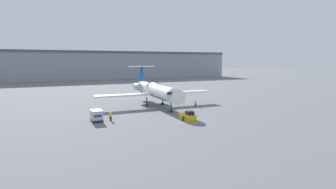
% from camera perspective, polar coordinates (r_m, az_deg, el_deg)
% --- Properties ---
extents(ground_plane, '(600.00, 600.00, 0.00)m').
position_cam_1_polar(ground_plane, '(50.31, 4.33, -5.46)').
color(ground_plane, slate).
extents(terminal_building, '(180.00, 16.80, 16.92)m').
position_cam_1_polar(terminal_building, '(164.60, -16.49, 6.13)').
color(terminal_building, '#8C939E').
rests_on(terminal_building, ground).
extents(airplane_main, '(29.84, 25.63, 9.65)m').
position_cam_1_polar(airplane_main, '(65.18, -2.73, 0.85)').
color(airplane_main, white).
rests_on(airplane_main, ground).
extents(pushback_tug, '(1.83, 3.90, 1.71)m').
position_cam_1_polar(pushback_tug, '(50.50, 4.29, -4.68)').
color(pushback_tug, yellow).
rests_on(pushback_tug, ground).
extents(luggage_cart, '(1.93, 2.87, 2.13)m').
position_cam_1_polar(luggage_cart, '(50.20, -15.28, -4.49)').
color(luggage_cart, '#232326').
rests_on(luggage_cart, ground).
extents(worker_near_tug, '(0.40, 0.26, 1.82)m').
position_cam_1_polar(worker_near_tug, '(49.10, 3.33, -4.62)').
color(worker_near_tug, '#232838').
rests_on(worker_near_tug, ground).
extents(worker_by_wing, '(0.40, 0.24, 1.67)m').
position_cam_1_polar(worker_by_wing, '(64.28, 5.99, -1.88)').
color(worker_by_wing, '#232838').
rests_on(worker_by_wing, ground).
extents(worker_on_apron, '(0.40, 0.24, 1.74)m').
position_cam_1_polar(worker_on_apron, '(50.18, -12.38, -4.58)').
color(worker_on_apron, '#232838').
rests_on(worker_on_apron, ground).
extents(traffic_cone_left, '(0.65, 0.65, 0.83)m').
position_cam_1_polar(traffic_cone_left, '(52.75, -12.54, -4.57)').
color(traffic_cone_left, black).
rests_on(traffic_cone_left, ground).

